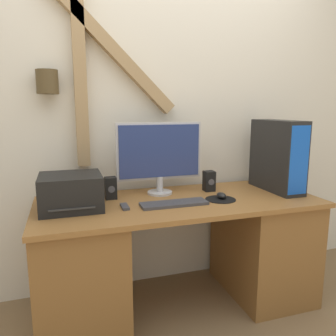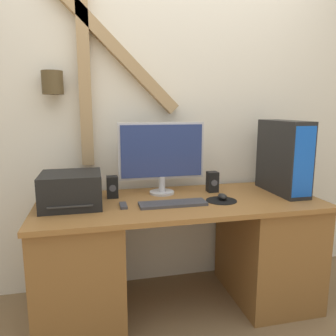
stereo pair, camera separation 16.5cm
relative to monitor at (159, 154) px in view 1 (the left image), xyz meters
name	(u,v)px [view 1 (the left image)]	position (x,y,z in m)	size (l,w,h in m)	color
wall_back	(159,103)	(0.07, 0.23, 0.34)	(6.40, 0.19, 2.70)	silver
desk	(179,252)	(0.08, -0.19, -0.63)	(1.79, 0.74, 0.74)	brown
monitor	(159,154)	(0.00, 0.00, 0.00)	(0.59, 0.17, 0.49)	#B7B7BC
keyboard	(174,203)	(0.01, -0.29, -0.27)	(0.41, 0.13, 0.02)	#3D3D42
mousepad	(220,199)	(0.33, -0.27, -0.28)	(0.20, 0.20, 0.00)	black
mouse	(221,195)	(0.34, -0.25, -0.25)	(0.05, 0.08, 0.04)	black
computer_tower	(278,156)	(0.82, -0.16, -0.03)	(0.16, 0.46, 0.50)	black
printer	(71,192)	(-0.59, -0.17, -0.18)	(0.35, 0.33, 0.20)	black
speaker_left	(111,188)	(-0.34, -0.03, -0.21)	(0.07, 0.08, 0.14)	black
speaker_right	(209,181)	(0.36, -0.03, -0.21)	(0.07, 0.08, 0.14)	black
remote_control	(125,207)	(-0.29, -0.25, -0.27)	(0.04, 0.12, 0.02)	#38383D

